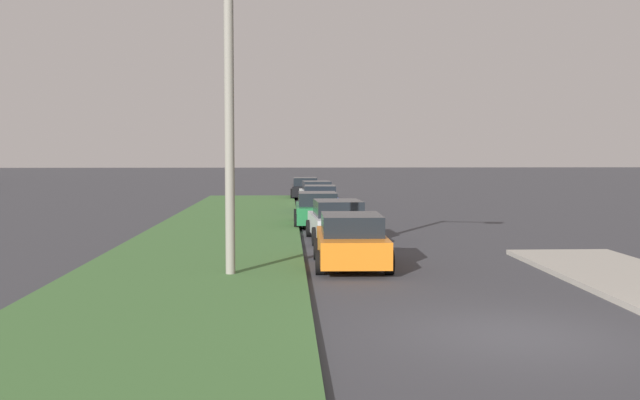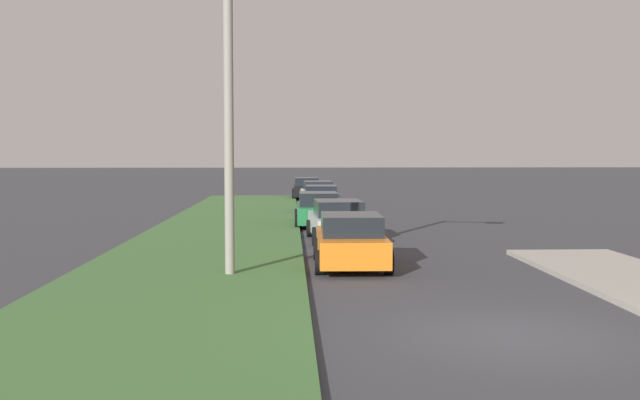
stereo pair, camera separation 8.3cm
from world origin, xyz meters
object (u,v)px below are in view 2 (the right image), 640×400
object	(u,v)px
parked_car_orange	(351,241)
parked_car_black	(307,188)
parked_car_blue	(321,200)
parked_car_green	(318,210)
streetlight	(243,102)
parked_car_silver	(338,221)
parked_car_white	(318,194)

from	to	relation	value
parked_car_orange	parked_car_black	size ratio (longest dim) A/B	1.00
parked_car_orange	parked_car_black	bearing A→B (deg)	2.05
parked_car_blue	parked_car_black	bearing A→B (deg)	4.22
parked_car_green	parked_car_black	world-z (taller)	same
parked_car_blue	streetlight	world-z (taller)	streetlight
parked_car_silver	parked_car_black	xyz separation A→B (m)	(24.39, 0.57, 0.00)
parked_car_orange	parked_car_black	distance (m)	30.33
parked_car_green	parked_car_black	bearing A→B (deg)	0.56
parked_car_blue	parked_car_green	bearing A→B (deg)	178.43
streetlight	parked_car_orange	bearing A→B (deg)	-57.60
parked_car_blue	parked_car_black	size ratio (longest dim) A/B	1.01
parked_car_blue	parked_car_white	bearing A→B (deg)	1.58
parked_car_orange	streetlight	xyz separation A→B (m)	(-1.80, 2.84, 3.67)
parked_car_blue	parked_car_white	distance (m)	5.87
parked_car_orange	parked_car_blue	world-z (taller)	same
parked_car_silver	parked_car_orange	bearing A→B (deg)	176.98
parked_car_orange	parked_car_white	world-z (taller)	same
parked_car_orange	parked_car_silver	size ratio (longest dim) A/B	0.99
parked_car_black	parked_car_white	bearing A→B (deg)	-175.04
parked_car_blue	parked_car_orange	bearing A→B (deg)	-177.84
parked_car_black	streetlight	xyz separation A→B (m)	(-32.13, 2.30, 3.67)
parked_car_blue	streetlight	size ratio (longest dim) A/B	0.58
parked_car_blue	parked_car_black	xyz separation A→B (m)	(12.35, 0.48, 0.00)
parked_car_white	parked_car_silver	bearing A→B (deg)	177.45
parked_car_green	parked_car_blue	size ratio (longest dim) A/B	0.99
parked_car_white	parked_car_green	bearing A→B (deg)	175.23
parked_car_green	parked_car_white	xyz separation A→B (m)	(12.55, -0.46, 0.00)
parked_car_orange	parked_car_green	xyz separation A→B (m)	(11.30, 0.47, 0.00)
parked_car_green	parked_car_black	distance (m)	19.02
parked_car_silver	parked_car_green	size ratio (longest dim) A/B	1.02
parked_car_silver	streetlight	xyz separation A→B (m)	(-7.74, 2.87, 3.67)
parked_car_green	parked_car_blue	xyz separation A→B (m)	(6.68, -0.41, 0.00)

